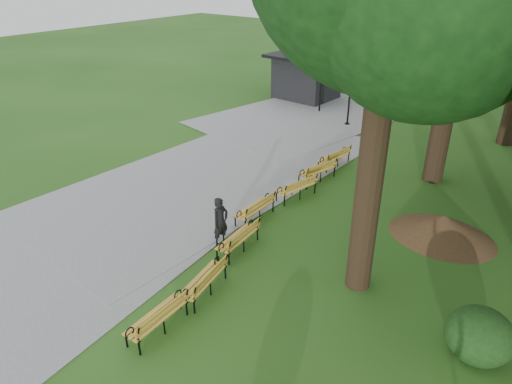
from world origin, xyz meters
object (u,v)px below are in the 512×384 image
Objects in this scene: person at (221,222)px; bench_2 at (238,238)px; kiosk at (306,76)px; bench_1 at (203,280)px; bench_4 at (296,187)px; bench_6 at (334,157)px; dirt_mound at (443,226)px; bench_0 at (157,317)px; bench_5 at (317,170)px; lamp_post at (351,83)px; bench_3 at (255,208)px.

person is 0.87× the size of bench_2.
kiosk reaches higher than bench_1.
bench_4 and bench_6 have the same top height.
bench_1 is (-4.23, -6.98, 0.05)m from dirt_mound.
bench_0 is 1.00× the size of bench_6.
kiosk reaches higher than dirt_mound.
dirt_mound is 6.45m from bench_6.
kiosk is 11.35m from bench_6.
bench_5 is 1.00× the size of bench_6.
bench_2 is at bearing -173.42° from bench_0.
lamp_post is at bearing -172.60° from bench_2.
bench_4 is at bearing -178.40° from bench_2.
bench_3 is (-0.78, 1.86, 0.00)m from bench_2.
dirt_mound is at bearing -46.67° from lamp_post.
lamp_post is 1.72× the size of bench_6.
bench_4 is at bearing -173.59° from dirt_mound.
bench_2 is 1.00× the size of bench_6.
lamp_post is 1.72× the size of bench_1.
lamp_post is at bearing 13.94° from person.
kiosk is at bearing -160.24° from bench_2.
bench_2 is at bearing -61.72° from kiosk.
bench_1 is 8.34m from bench_5.
bench_5 is (-0.75, 6.02, 0.00)m from bench_2.
person reaches higher than bench_1.
bench_1 is 2.29m from bench_2.
bench_3 is 5.84m from bench_6.
dirt_mound is at bearing -45.32° from person.
dirt_mound is 8.16m from bench_1.
bench_3 is at bearing -163.18° from bench_2.
bench_4 is at bearing 178.64° from bench_1.
kiosk is 20.63m from bench_1.
bench_1 is at bearing -76.33° from lamp_post.
lamp_post is at bearing 133.33° from dirt_mound.
bench_5 is at bearing 4.24° from person.
kiosk is 5.90m from lamp_post.
bench_2 is (-0.61, 2.21, 0.00)m from bench_1.
bench_6 is at bearing -180.00° from bench_3.
bench_5 is (-5.59, 1.26, 0.05)m from dirt_mound.
lamp_post reaches higher than person.
bench_1 is at bearing -146.22° from person.
bench_0 is 8.23m from bench_4.
lamp_post is 11.78m from bench_3.
kiosk is 2.42× the size of bench_0.
kiosk is 2.42× the size of bench_4.
bench_1 is 1.00× the size of bench_3.
bench_6 is at bearing -67.90° from lamp_post.
bench_3 is (-1.39, 4.07, 0.00)m from bench_1.
lamp_post is at bearing -150.84° from bench_6.
lamp_post is at bearing -151.73° from bench_4.
bench_4 is at bearing 12.57° from bench_6.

